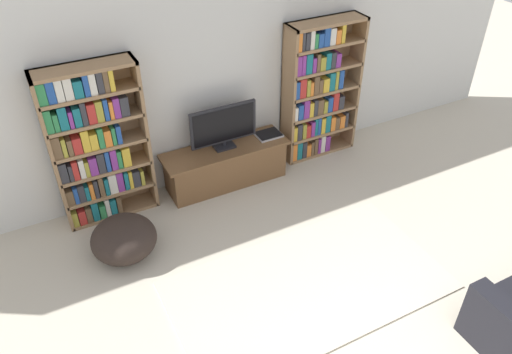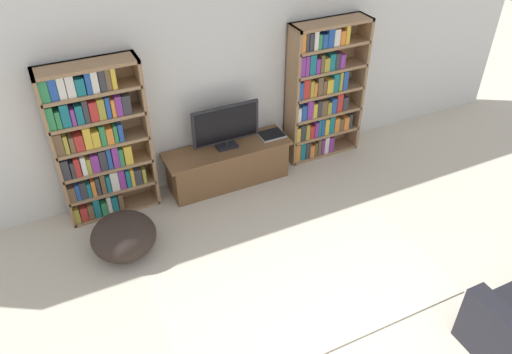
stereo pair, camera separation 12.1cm
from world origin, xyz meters
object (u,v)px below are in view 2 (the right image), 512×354
Objects in this scene: bookshelf_left at (96,142)px; television at (226,126)px; laptop at (271,135)px; bookshelf_right at (320,93)px; beanbag_ottoman at (124,236)px; tv_stand at (228,165)px.

television is (1.40, -0.09, -0.12)m from bookshelf_left.
laptop is (0.58, -0.00, -0.27)m from television.
bookshelf_right reaches higher than television.
bookshelf_right is (2.70, 0.00, -0.03)m from bookshelf_left.
bookshelf_left reaches higher than television.
bookshelf_right reaches higher than beanbag_ottoman.
television is (-1.29, -0.09, -0.09)m from bookshelf_right.
laptop reaches higher than tv_stand.
bookshelf_left is 2.69× the size of beanbag_ottoman.
bookshelf_right is at bearing 15.48° from beanbag_ottoman.
beanbag_ottoman is (-1.99, -0.66, -0.29)m from laptop.
laptop is 0.46× the size of beanbag_ottoman.
laptop is at bearing 18.28° from beanbag_ottoman.
laptop is (-0.71, -0.09, -0.36)m from bookshelf_right.
television is 2.67× the size of laptop.
laptop is at bearing -2.61° from bookshelf_left.
beanbag_ottoman is (-1.41, -0.64, -0.04)m from tv_stand.
tv_stand is (1.40, -0.10, -0.65)m from bookshelf_left.
bookshelf_left is 1.17× the size of tv_stand.
bookshelf_left is at bearing -179.98° from bookshelf_right.
bookshelf_right is at bearing 4.59° from tv_stand.
television is at bearing 179.58° from laptop.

